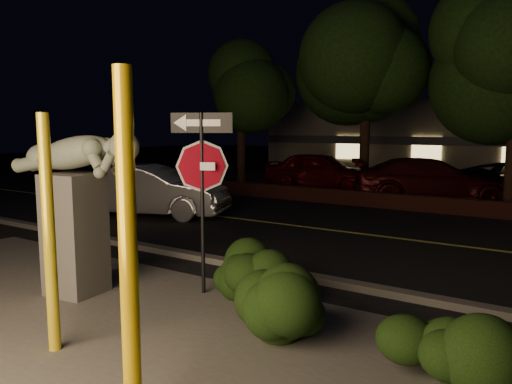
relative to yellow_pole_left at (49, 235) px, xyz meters
The scene contains 20 objects.
ground 11.33m from the yellow_pole_left, 86.44° to the left, with size 90.00×90.00×0.00m, color black.
patio 1.58m from the yellow_pole_left, 17.82° to the left, with size 14.00×6.00×0.02m, color #4C4944.
road 8.37m from the yellow_pole_left, 85.15° to the left, with size 80.00×8.00×0.01m, color black.
lane_marking 8.37m from the yellow_pole_left, 85.15° to the left, with size 80.00×0.12×0.01m, color #BEBB4C.
curb 4.40m from the yellow_pole_left, 80.40° to the left, with size 80.00×0.25×0.12m, color #4C4944.
brick_wall 12.60m from the yellow_pole_left, 86.81° to the left, with size 40.00×0.35×0.50m, color #4A1E18.
parking_lot 18.29m from the yellow_pole_left, 87.81° to the left, with size 40.00×12.00×0.01m, color black.
building 26.23m from the yellow_pole_left, 88.48° to the left, with size 22.00×10.20×4.00m.
tree_far_a 16.46m from the yellow_pole_left, 117.18° to the left, with size 4.60×4.60×7.43m.
tree_far_b 15.26m from the yellow_pole_left, 97.12° to the left, with size 5.20×5.20×8.41m.
yellow_pole_left is the anchor object (origin of this frame).
yellow_pole_right 2.11m from the yellow_pole_left, 16.94° to the right, with size 0.16×0.16×3.15m, color yellow.
signpost 2.66m from the yellow_pole_left, 86.27° to the left, with size 0.90×0.43×2.88m.
sculpture 2.09m from the yellow_pole_left, 135.19° to the left, with size 2.44×0.93×2.60m.
hedge_center 3.23m from the yellow_pole_left, 67.23° to the left, with size 1.79×0.84×0.93m, color black.
hedge_right 2.79m from the yellow_pole_left, 41.55° to the left, with size 1.57×0.84×1.03m, color black.
hedge_far_right 4.51m from the yellow_pole_left, 22.16° to the left, with size 1.32×0.82×0.92m, color black.
silver_sedan 9.17m from the yellow_pole_left, 128.31° to the left, with size 1.62×4.66×1.53m, color silver.
parked_car_red 16.40m from the yellow_pole_left, 105.23° to the left, with size 1.91×4.74×1.61m, color #650C10.
parked_car_darkred 14.50m from the yellow_pole_left, 87.35° to the left, with size 2.21×5.45×1.58m, color #430E0F.
Camera 1 is at (4.44, -4.63, 2.66)m, focal length 35.00 mm.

